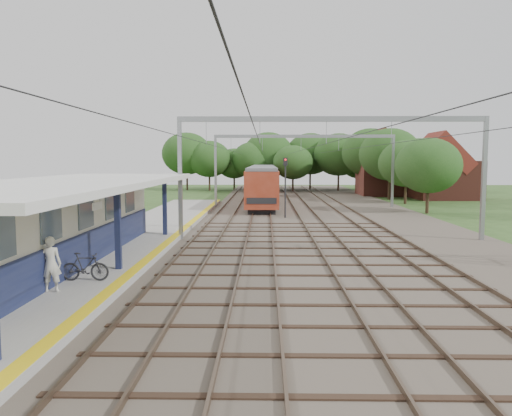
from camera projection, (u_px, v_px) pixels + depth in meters
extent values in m
plane|color=#2D4C1E|center=(272.00, 331.00, 13.41)|extent=(160.00, 160.00, 0.00)
cube|color=#473D33|center=(314.00, 213.00, 43.18)|extent=(18.00, 90.00, 0.10)
cube|color=gray|center=(133.00, 240.00, 27.47)|extent=(5.00, 52.00, 0.35)
cube|color=yellow|center=(173.00, 237.00, 27.41)|extent=(0.45, 52.00, 0.01)
cube|color=beige|center=(52.00, 222.00, 20.35)|extent=(3.20, 18.00, 3.40)
cube|color=#12193B|center=(92.00, 247.00, 20.42)|extent=(0.06, 18.00, 1.40)
cube|color=slate|center=(91.00, 210.00, 20.27)|extent=(0.05, 16.00, 1.30)
cube|color=#12193B|center=(118.00, 228.00, 19.31)|extent=(0.22, 0.22, 3.20)
cube|color=#12193B|center=(165.00, 207.00, 28.26)|extent=(0.22, 0.22, 3.20)
cube|color=silver|center=(68.00, 184.00, 19.18)|extent=(6.40, 20.00, 0.24)
cube|color=white|center=(97.00, 206.00, 17.22)|extent=(0.06, 0.85, 0.26)
cube|color=brown|center=(219.00, 211.00, 43.33)|extent=(0.07, 88.00, 0.15)
cube|color=brown|center=(236.00, 211.00, 43.30)|extent=(0.07, 88.00, 0.15)
cube|color=brown|center=(254.00, 211.00, 43.27)|extent=(0.07, 88.00, 0.15)
cube|color=brown|center=(270.00, 211.00, 43.24)|extent=(0.07, 88.00, 0.15)
cube|color=brown|center=(296.00, 211.00, 43.20)|extent=(0.07, 88.00, 0.15)
cube|color=brown|center=(313.00, 211.00, 43.17)|extent=(0.07, 88.00, 0.15)
cube|color=brown|center=(338.00, 211.00, 43.13)|extent=(0.07, 88.00, 0.15)
cube|color=brown|center=(354.00, 211.00, 43.10)|extent=(0.07, 88.00, 0.15)
cube|color=gray|center=(180.00, 179.00, 28.10)|extent=(0.22, 0.22, 7.00)
cube|color=gray|center=(484.00, 180.00, 27.77)|extent=(0.22, 0.22, 7.00)
cube|color=gray|center=(332.00, 119.00, 27.61)|extent=(17.00, 0.20, 0.30)
cube|color=gray|center=(216.00, 171.00, 48.00)|extent=(0.22, 0.22, 7.00)
cube|color=gray|center=(393.00, 171.00, 47.68)|extent=(0.22, 0.22, 7.00)
cube|color=gray|center=(304.00, 136.00, 47.52)|extent=(17.00, 0.20, 0.30)
cylinder|color=black|center=(227.00, 149.00, 42.81)|extent=(0.02, 88.00, 0.02)
cylinder|color=black|center=(262.00, 149.00, 42.75)|extent=(0.02, 88.00, 0.02)
cylinder|color=black|center=(305.00, 149.00, 42.68)|extent=(0.02, 88.00, 0.02)
cylinder|color=black|center=(347.00, 149.00, 42.61)|extent=(0.02, 88.00, 0.02)
cylinder|color=#382619|center=(200.00, 181.00, 74.17)|extent=(0.28, 0.28, 2.88)
ellipsoid|color=#1A4418|center=(199.00, 158.00, 73.84)|extent=(6.72, 6.72, 5.76)
cylinder|color=#382619|center=(241.00, 182.00, 76.06)|extent=(0.28, 0.28, 2.52)
ellipsoid|color=#1A4418|center=(241.00, 162.00, 75.77)|extent=(5.88, 5.88, 5.04)
cylinder|color=#382619|center=(280.00, 180.00, 72.93)|extent=(0.28, 0.28, 3.24)
ellipsoid|color=#1A4418|center=(281.00, 153.00, 72.55)|extent=(7.56, 7.56, 6.48)
cylinder|color=#382619|center=(320.00, 182.00, 74.83)|extent=(0.28, 0.28, 2.70)
ellipsoid|color=#1A4418|center=(320.00, 160.00, 74.51)|extent=(6.30, 6.30, 5.40)
cylinder|color=#382619|center=(409.00, 193.00, 50.83)|extent=(0.28, 0.28, 2.52)
ellipsoid|color=#1A4418|center=(410.00, 162.00, 50.53)|extent=(5.88, 5.88, 5.04)
cylinder|color=#382619|center=(379.00, 184.00, 66.73)|extent=(0.28, 0.28, 2.88)
ellipsoid|color=#1A4418|center=(379.00, 157.00, 66.39)|extent=(6.72, 6.72, 5.76)
cube|color=brown|center=(446.00, 180.00, 58.57)|extent=(7.00, 6.00, 4.50)
cube|color=maroon|center=(447.00, 153.00, 58.27)|extent=(4.99, 6.12, 4.99)
cube|color=brown|center=(390.00, 176.00, 64.61)|extent=(8.00, 6.00, 5.00)
cube|color=maroon|center=(391.00, 150.00, 64.29)|extent=(5.52, 6.12, 5.52)
imported|color=beige|center=(51.00, 264.00, 15.98)|extent=(0.72, 0.53, 1.81)
imported|color=black|center=(85.00, 267.00, 17.47)|extent=(1.68, 0.50, 1.00)
cube|color=black|center=(262.00, 203.00, 49.25)|extent=(2.30, 16.40, 0.44)
cube|color=maroon|center=(262.00, 185.00, 49.07)|extent=(2.87, 17.82, 3.11)
cube|color=black|center=(262.00, 182.00, 49.04)|extent=(2.91, 16.40, 0.89)
cube|color=slate|center=(262.00, 168.00, 48.91)|extent=(2.64, 17.82, 0.28)
cube|color=black|center=(263.00, 192.00, 67.58)|extent=(2.30, 16.40, 0.44)
cube|color=maroon|center=(263.00, 178.00, 67.41)|extent=(2.87, 17.82, 3.11)
cube|color=black|center=(263.00, 176.00, 67.38)|extent=(2.91, 16.40, 0.89)
cube|color=slate|center=(263.00, 166.00, 67.25)|extent=(2.64, 17.82, 0.28)
cylinder|color=black|center=(285.00, 191.00, 38.62)|extent=(0.13, 0.13, 4.36)
cube|color=black|center=(285.00, 162.00, 38.40)|extent=(0.34, 0.22, 0.60)
sphere|color=red|center=(285.00, 160.00, 38.29)|extent=(0.15, 0.15, 0.15)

